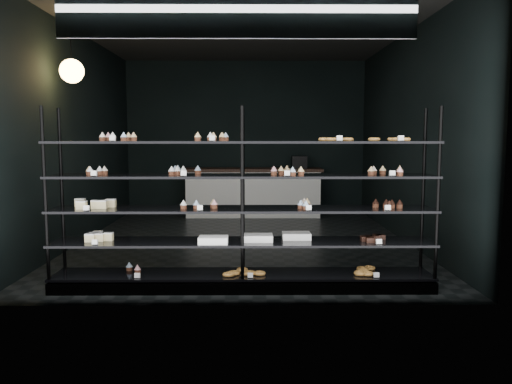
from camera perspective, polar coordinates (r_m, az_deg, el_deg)
room at (r=7.63m, az=-1.48°, el=6.23°), size 5.01×6.01×3.20m
display_shelf at (r=5.27m, az=-1.76°, el=-4.35°), size 4.00×0.50×1.91m
signage at (r=4.85m, az=-2.18°, el=19.99°), size 3.30×0.05×0.50m
pendant_lamp at (r=7.00m, az=-20.31°, el=12.85°), size 0.30×0.30×0.88m
service_counter at (r=10.19m, az=-0.26°, el=0.04°), size 2.79×0.65×1.23m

